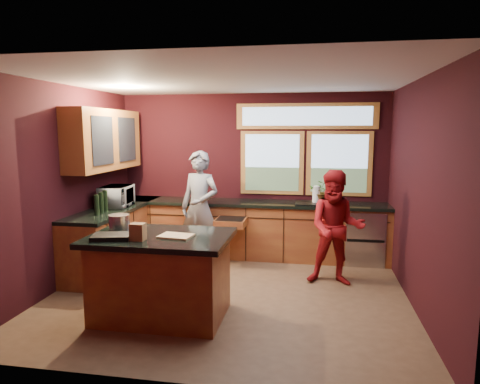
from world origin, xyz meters
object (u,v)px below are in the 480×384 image
(person_red, at_px, (336,228))
(cutting_board, at_px, (176,236))
(person_grey, at_px, (200,207))
(stock_pot, at_px, (119,222))
(island, at_px, (161,275))

(person_red, height_order, cutting_board, person_red)
(person_grey, distance_m, stock_pot, 1.93)
(island, xyz_separation_m, stock_pot, (-0.55, 0.15, 0.56))
(person_red, distance_m, stock_pot, 2.83)
(cutting_board, bearing_deg, stock_pot, 165.07)
(island, bearing_deg, cutting_board, -14.04)
(island, xyz_separation_m, cutting_board, (0.20, -0.05, 0.48))
(island, relative_size, stock_pot, 6.46)
(person_grey, height_order, cutting_board, person_grey)
(stock_pot, bearing_deg, island, -15.26)
(person_grey, bearing_deg, island, -70.21)
(island, height_order, person_grey, person_grey)
(island, bearing_deg, person_red, 34.99)
(island, distance_m, stock_pot, 0.80)
(person_grey, height_order, person_red, person_grey)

